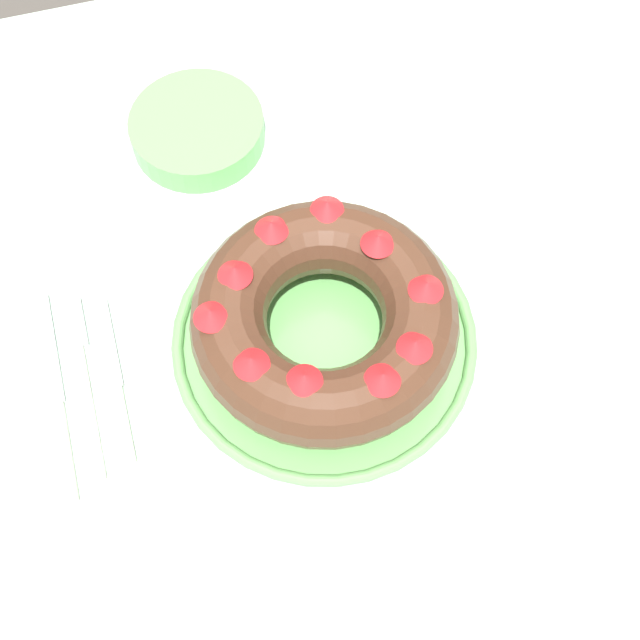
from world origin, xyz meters
TOP-DOWN VIEW (x-y plane):
  - ground_plane at (0.00, 0.00)m, footprint 8.00×8.00m
  - dining_table at (0.00, 0.00)m, footprint 1.28×1.07m
  - serving_dish at (-0.00, -0.02)m, footprint 0.31×0.31m
  - bundt_cake at (-0.00, -0.02)m, footprint 0.27×0.27m
  - fork at (-0.25, 0.02)m, footprint 0.02×0.20m
  - serving_knife at (-0.28, -0.02)m, footprint 0.02×0.23m
  - cake_knife at (-0.22, -0.01)m, footprint 0.02×0.19m
  - side_bowl at (-0.07, 0.28)m, footprint 0.16×0.16m

SIDE VIEW (x-z plane):
  - ground_plane at x=0.00m, z-range 0.00..0.00m
  - dining_table at x=0.00m, z-range 0.28..1.03m
  - fork at x=-0.25m, z-range 0.75..0.76m
  - serving_knife at x=-0.28m, z-range 0.75..0.76m
  - cake_knife at x=-0.22m, z-range 0.75..0.76m
  - serving_dish at x=0.00m, z-range 0.75..0.77m
  - side_bowl at x=-0.07m, z-range 0.75..0.79m
  - bundt_cake at x=0.00m, z-range 0.76..0.85m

